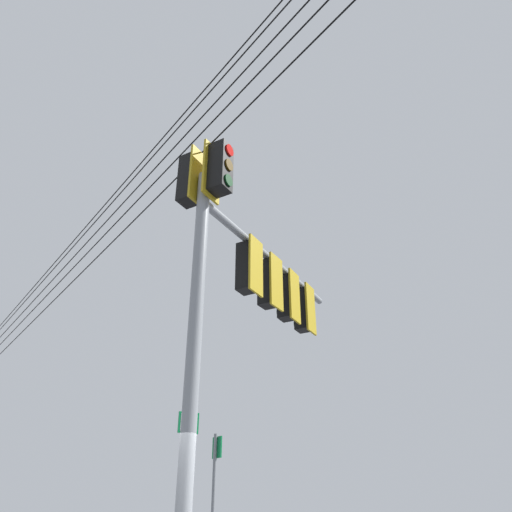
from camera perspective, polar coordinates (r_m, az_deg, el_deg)
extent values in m
cylinder|color=gray|center=(6.43, -7.63, -13.81)|extent=(0.20, 0.20, 6.45)
cylinder|color=gray|center=(9.22, 1.95, -0.60)|extent=(3.83, 2.72, 0.14)
cube|color=black|center=(8.04, -7.88, 8.98)|extent=(0.42, 0.42, 0.90)
cube|color=#B29319|center=(7.95, -6.89, 9.38)|extent=(0.38, 0.28, 1.04)
cylinder|color=red|center=(8.31, -8.66, 10.26)|extent=(0.18, 0.14, 0.20)
cylinder|color=#3C2703|center=(8.13, -8.82, 8.61)|extent=(0.18, 0.14, 0.20)
cylinder|color=black|center=(7.95, -8.97, 6.88)|extent=(0.18, 0.14, 0.20)
cube|color=black|center=(7.75, -4.28, 10.39)|extent=(0.42, 0.42, 0.90)
cube|color=#B29319|center=(7.83, -5.33, 9.99)|extent=(0.38, 0.28, 1.04)
cylinder|color=red|center=(7.87, -3.18, 12.48)|extent=(0.18, 0.14, 0.20)
cylinder|color=#3C2703|center=(7.68, -3.24, 10.79)|extent=(0.18, 0.14, 0.20)
cylinder|color=black|center=(7.49, -3.30, 9.01)|extent=(0.18, 0.14, 0.20)
cube|color=black|center=(8.25, -1.05, -1.38)|extent=(0.42, 0.42, 0.90)
cube|color=#B29319|center=(8.17, -0.02, -1.11)|extent=(0.39, 0.28, 1.04)
cylinder|color=red|center=(8.46, -2.00, 0.19)|extent=(0.18, 0.14, 0.20)
cylinder|color=#3C2703|center=(8.32, -2.04, -1.63)|extent=(0.18, 0.14, 0.20)
cylinder|color=black|center=(8.19, -2.07, -3.50)|extent=(0.18, 0.14, 0.20)
cube|color=black|center=(8.84, 1.47, -3.30)|extent=(0.42, 0.42, 0.90)
cube|color=#B29319|center=(8.76, 2.43, -3.05)|extent=(0.38, 0.29, 1.04)
cylinder|color=red|center=(9.04, 0.53, -1.80)|extent=(0.18, 0.14, 0.20)
cylinder|color=#3C2703|center=(8.91, 0.54, -3.53)|extent=(0.18, 0.14, 0.20)
cylinder|color=black|center=(8.79, 0.55, -5.31)|extent=(0.18, 0.14, 0.20)
cube|color=black|center=(9.45, 3.67, -4.97)|extent=(0.41, 0.41, 0.90)
cube|color=#B29319|center=(9.38, 4.62, -4.77)|extent=(0.39, 0.27, 1.04)
cylinder|color=red|center=(9.63, 2.73, -3.52)|extent=(0.18, 0.13, 0.20)
cylinder|color=#3C2703|center=(9.51, 2.77, -5.16)|extent=(0.18, 0.13, 0.20)
cylinder|color=black|center=(9.40, 2.81, -6.84)|extent=(0.18, 0.13, 0.20)
cube|color=black|center=(10.08, 5.62, -6.43)|extent=(0.41, 0.41, 0.90)
cube|color=#B29319|center=(10.02, 6.51, -6.25)|extent=(0.39, 0.27, 1.04)
cylinder|color=red|center=(10.25, 4.69, -5.05)|extent=(0.18, 0.13, 0.20)
cylinder|color=#3C2703|center=(10.14, 4.75, -6.60)|extent=(0.18, 0.13, 0.20)
cylinder|color=black|center=(10.03, 4.82, -8.20)|extent=(0.18, 0.13, 0.20)
cube|color=#0C7238|center=(8.03, -8.05, -19.10)|extent=(0.18, 0.32, 0.32)
cube|color=white|center=(8.02, -8.01, -19.09)|extent=(0.13, 0.26, 0.26)
cube|color=#0C7238|center=(10.03, -4.66, -21.79)|extent=(0.28, 0.18, 0.39)
cube|color=white|center=(10.04, -4.59, -21.80)|extent=(0.22, 0.14, 0.33)
cylinder|color=black|center=(9.11, -10.43, 8.17)|extent=(23.75, 15.81, 0.81)
cylinder|color=black|center=(9.41, -10.18, 10.54)|extent=(23.75, 15.81, 0.81)
cylinder|color=black|center=(9.66, -9.97, 12.39)|extent=(23.75, 15.81, 0.81)
cylinder|color=black|center=(9.95, -9.76, 14.30)|extent=(23.75, 15.81, 0.81)
cylinder|color=black|center=(10.10, -9.65, 15.26)|extent=(23.75, 15.81, 0.81)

